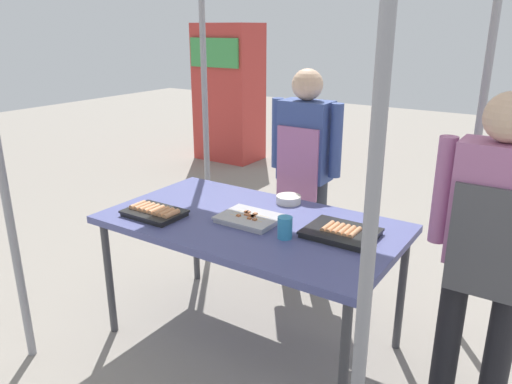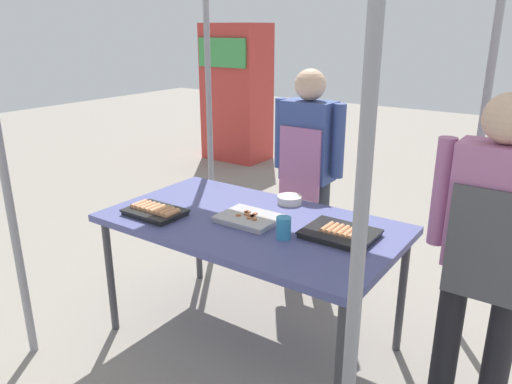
{
  "view_description": "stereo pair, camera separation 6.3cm",
  "coord_description": "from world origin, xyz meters",
  "px_view_note": "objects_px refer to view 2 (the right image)",
  "views": [
    {
      "loc": [
        1.39,
        -2.06,
        1.75
      ],
      "look_at": [
        0.0,
        0.05,
        0.9
      ],
      "focal_mm": 34.51,
      "sensor_mm": 36.0,
      "label": 1
    },
    {
      "loc": [
        1.44,
        -2.02,
        1.75
      ],
      "look_at": [
        0.0,
        0.05,
        0.9
      ],
      "focal_mm": 34.51,
      "sensor_mm": 36.0,
      "label": 2
    }
  ],
  "objects_px": {
    "stall_table": "(251,229)",
    "tray_meat_skewers": "(249,218)",
    "tray_grilled_sausages": "(340,233)",
    "tray_pork_links": "(155,211)",
    "drink_cup_near_edge": "(284,228)",
    "vendor_woman": "(307,162)",
    "customer_nearby": "(489,240)",
    "condiment_bowl": "(290,200)",
    "neighbor_stall_left": "(237,93)"
  },
  "relations": [
    {
      "from": "stall_table",
      "to": "tray_meat_skewers",
      "type": "distance_m",
      "value": 0.07
    },
    {
      "from": "tray_grilled_sausages",
      "to": "tray_meat_skewers",
      "type": "bearing_deg",
      "value": -169.44
    },
    {
      "from": "stall_table",
      "to": "tray_grilled_sausages",
      "type": "relative_size",
      "value": 4.54
    },
    {
      "from": "tray_meat_skewers",
      "to": "stall_table",
      "type": "bearing_deg",
      "value": 88.56
    },
    {
      "from": "stall_table",
      "to": "tray_pork_links",
      "type": "distance_m",
      "value": 0.55
    },
    {
      "from": "tray_grilled_sausages",
      "to": "tray_pork_links",
      "type": "xyz_separation_m",
      "value": [
        -0.98,
        -0.32,
        0.0
      ]
    },
    {
      "from": "stall_table",
      "to": "drink_cup_near_edge",
      "type": "relative_size",
      "value": 14.28
    },
    {
      "from": "stall_table",
      "to": "vendor_woman",
      "type": "xyz_separation_m",
      "value": [
        -0.11,
        0.82,
        0.18
      ]
    },
    {
      "from": "vendor_woman",
      "to": "tray_meat_skewers",
      "type": "bearing_deg",
      "value": 97.59
    },
    {
      "from": "tray_grilled_sausages",
      "to": "vendor_woman",
      "type": "xyz_separation_m",
      "value": [
        -0.6,
        0.74,
        0.11
      ]
    },
    {
      "from": "stall_table",
      "to": "customer_nearby",
      "type": "height_order",
      "value": "customer_nearby"
    },
    {
      "from": "tray_meat_skewers",
      "to": "customer_nearby",
      "type": "relative_size",
      "value": 0.21
    },
    {
      "from": "tray_meat_skewers",
      "to": "condiment_bowl",
      "type": "distance_m",
      "value": 0.37
    },
    {
      "from": "stall_table",
      "to": "tray_pork_links",
      "type": "height_order",
      "value": "tray_pork_links"
    },
    {
      "from": "stall_table",
      "to": "neighbor_stall_left",
      "type": "bearing_deg",
      "value": 128.01
    },
    {
      "from": "stall_table",
      "to": "tray_grilled_sausages",
      "type": "bearing_deg",
      "value": 9.06
    },
    {
      "from": "customer_nearby",
      "to": "neighbor_stall_left",
      "type": "xyz_separation_m",
      "value": [
        -3.76,
        3.2,
        0.01
      ]
    },
    {
      "from": "tray_meat_skewers",
      "to": "customer_nearby",
      "type": "bearing_deg",
      "value": 6.53
    },
    {
      "from": "tray_meat_skewers",
      "to": "condiment_bowl",
      "type": "xyz_separation_m",
      "value": [
        0.03,
        0.37,
        0.01
      ]
    },
    {
      "from": "tray_pork_links",
      "to": "vendor_woman",
      "type": "distance_m",
      "value": 1.13
    },
    {
      "from": "tray_grilled_sausages",
      "to": "tray_meat_skewers",
      "type": "relative_size",
      "value": 1.09
    },
    {
      "from": "vendor_woman",
      "to": "neighbor_stall_left",
      "type": "relative_size",
      "value": 0.83
    },
    {
      "from": "stall_table",
      "to": "tray_meat_skewers",
      "type": "bearing_deg",
      "value": -91.44
    },
    {
      "from": "customer_nearby",
      "to": "neighbor_stall_left",
      "type": "distance_m",
      "value": 4.94
    },
    {
      "from": "stall_table",
      "to": "condiment_bowl",
      "type": "relative_size",
      "value": 10.89
    },
    {
      "from": "tray_pork_links",
      "to": "neighbor_stall_left",
      "type": "distance_m",
      "value": 4.14
    },
    {
      "from": "tray_grilled_sausages",
      "to": "tray_meat_skewers",
      "type": "distance_m",
      "value": 0.5
    },
    {
      "from": "tray_meat_skewers",
      "to": "vendor_woman",
      "type": "distance_m",
      "value": 0.85
    },
    {
      "from": "drink_cup_near_edge",
      "to": "condiment_bowl",
      "type": "bearing_deg",
      "value": 117.76
    },
    {
      "from": "vendor_woman",
      "to": "neighbor_stall_left",
      "type": "bearing_deg",
      "value": -45.21
    },
    {
      "from": "drink_cup_near_edge",
      "to": "neighbor_stall_left",
      "type": "bearing_deg",
      "value": 129.96
    },
    {
      "from": "vendor_woman",
      "to": "customer_nearby",
      "type": "bearing_deg",
      "value": 151.26
    },
    {
      "from": "tray_pork_links",
      "to": "neighbor_stall_left",
      "type": "height_order",
      "value": "neighbor_stall_left"
    },
    {
      "from": "drink_cup_near_edge",
      "to": "customer_nearby",
      "type": "distance_m",
      "value": 0.92
    },
    {
      "from": "stall_table",
      "to": "tray_meat_skewers",
      "type": "xyz_separation_m",
      "value": [
        -0.0,
        -0.01,
        0.07
      ]
    },
    {
      "from": "condiment_bowl",
      "to": "neighbor_stall_left",
      "type": "distance_m",
      "value": 3.96
    },
    {
      "from": "tray_meat_skewers",
      "to": "customer_nearby",
      "type": "xyz_separation_m",
      "value": [
        1.16,
        0.13,
        0.12
      ]
    },
    {
      "from": "vendor_woman",
      "to": "customer_nearby",
      "type": "height_order",
      "value": "customer_nearby"
    },
    {
      "from": "vendor_woman",
      "to": "tray_pork_links",
      "type": "bearing_deg",
      "value": 70.4
    },
    {
      "from": "tray_pork_links",
      "to": "customer_nearby",
      "type": "height_order",
      "value": "customer_nearby"
    },
    {
      "from": "neighbor_stall_left",
      "to": "customer_nearby",
      "type": "bearing_deg",
      "value": -40.42
    },
    {
      "from": "vendor_woman",
      "to": "customer_nearby",
      "type": "distance_m",
      "value": 1.45
    },
    {
      "from": "customer_nearby",
      "to": "drink_cup_near_edge",
      "type": "bearing_deg",
      "value": -166.22
    },
    {
      "from": "tray_pork_links",
      "to": "condiment_bowl",
      "type": "xyz_separation_m",
      "value": [
        0.52,
        0.6,
        0.0
      ]
    },
    {
      "from": "condiment_bowl",
      "to": "drink_cup_near_edge",
      "type": "bearing_deg",
      "value": -62.24
    },
    {
      "from": "tray_pork_links",
      "to": "customer_nearby",
      "type": "xyz_separation_m",
      "value": [
        1.65,
        0.36,
        0.12
      ]
    },
    {
      "from": "tray_grilled_sausages",
      "to": "tray_pork_links",
      "type": "distance_m",
      "value": 1.03
    },
    {
      "from": "stall_table",
      "to": "condiment_bowl",
      "type": "distance_m",
      "value": 0.37
    },
    {
      "from": "stall_table",
      "to": "drink_cup_near_edge",
      "type": "bearing_deg",
      "value": -20.14
    },
    {
      "from": "tray_grilled_sausages",
      "to": "vendor_woman",
      "type": "relative_size",
      "value": 0.24
    }
  ]
}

